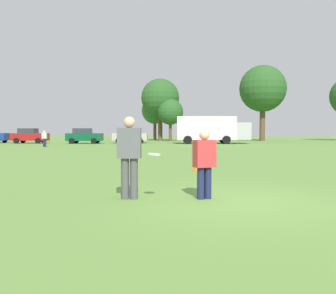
# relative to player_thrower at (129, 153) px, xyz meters

# --- Properties ---
(ground_plane) EXTENTS (195.51, 195.51, 0.00)m
(ground_plane) POSITION_rel_player_thrower_xyz_m (2.29, -0.06, -1.02)
(ground_plane) COLOR #608C3D
(player_thrower) EXTENTS (0.52, 0.31, 1.80)m
(player_thrower) POSITION_rel_player_thrower_xyz_m (0.00, 0.00, 0.00)
(player_thrower) COLOR #4C4C51
(player_thrower) RESTS_ON ground
(player_defender) EXTENTS (0.52, 0.43, 1.51)m
(player_defender) POSITION_rel_player_thrower_xyz_m (1.63, 0.11, -0.17)
(player_defender) COLOR #1E234C
(player_defender) RESTS_ON ground
(frisbee) EXTENTS (0.27, 0.27, 0.05)m
(frisbee) POSITION_rel_player_thrower_xyz_m (0.56, -0.16, -0.02)
(frisbee) COLOR white
(traffic_cone) EXTENTS (0.32, 0.32, 0.48)m
(traffic_cone) POSITION_rel_player_thrower_xyz_m (1.58, 5.58, -0.79)
(traffic_cone) COLOR #D8590C
(traffic_cone) RESTS_ON ground
(parked_car_mid_left) EXTENTS (4.28, 2.37, 1.82)m
(parked_car_mid_left) POSITION_rel_player_thrower_xyz_m (-18.15, 35.60, -0.09)
(parked_car_mid_left) COLOR maroon
(parked_car_mid_left) RESTS_ON ground
(parked_car_center) EXTENTS (4.28, 2.37, 1.82)m
(parked_car_center) POSITION_rel_player_thrower_xyz_m (-11.26, 35.13, -0.09)
(parked_car_center) COLOR #0C4C2D
(parked_car_center) RESTS_ON ground
(parked_car_mid_right) EXTENTS (4.28, 2.37, 1.82)m
(parked_car_mid_right) POSITION_rel_player_thrower_xyz_m (-5.99, 36.47, -0.09)
(parked_car_mid_right) COLOR #B7AD99
(parked_car_mid_right) RESTS_ON ground
(box_truck) EXTENTS (8.61, 3.28, 3.18)m
(box_truck) POSITION_rel_player_thrower_xyz_m (3.90, 35.30, 0.74)
(box_truck) COLOR white
(box_truck) RESTS_ON ground
(bystander_sideline_watcher) EXTENTS (0.45, 0.29, 1.54)m
(bystander_sideline_watcher) POSITION_rel_player_thrower_xyz_m (-12.33, 25.75, -0.15)
(bystander_sideline_watcher) COLOR #1E234C
(bystander_sideline_watcher) RESTS_ON ground
(tree_west_maple) EXTENTS (4.25, 4.25, 6.91)m
(tree_west_maple) POSITION_rel_player_thrower_xyz_m (-4.28, 51.08, 3.74)
(tree_west_maple) COLOR brown
(tree_west_maple) RESTS_ON ground
(tree_center_elm) EXTENTS (5.91, 5.91, 9.60)m
(tree_center_elm) POSITION_rel_player_thrower_xyz_m (-3.21, 48.73, 5.59)
(tree_center_elm) COLOR brown
(tree_center_elm) RESTS_ON ground
(tree_east_birch) EXTENTS (3.87, 3.87, 6.29)m
(tree_east_birch) POSITION_rel_player_thrower_xyz_m (-1.54, 46.93, 3.31)
(tree_east_birch) COLOR brown
(tree_east_birch) RESTS_ON ground
(tree_east_oak) EXTENTS (7.04, 7.04, 11.45)m
(tree_east_oak) POSITION_rel_player_thrower_xyz_m (12.39, 48.41, 6.86)
(tree_east_oak) COLOR brown
(tree_east_oak) RESTS_ON ground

